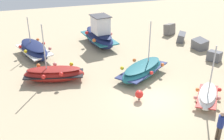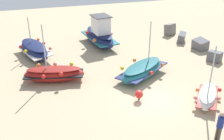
{
  "view_description": "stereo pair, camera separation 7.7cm",
  "coord_description": "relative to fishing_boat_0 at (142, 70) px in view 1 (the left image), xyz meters",
  "views": [
    {
      "loc": [
        13.03,
        -6.71,
        9.09
      ],
      "look_at": [
        -2.89,
        -1.73,
        0.9
      ],
      "focal_mm": 43.08,
      "sensor_mm": 36.0,
      "label": 1
    },
    {
      "loc": [
        13.05,
        -6.63,
        9.09
      ],
      "look_at": [
        -2.89,
        -1.73,
        0.9
      ],
      "focal_mm": 43.08,
      "sensor_mm": 36.0,
      "label": 2
    }
  ],
  "objects": [
    {
      "name": "fishing_boat_0",
      "position": [
        0.0,
        0.0,
        0.0
      ],
      "size": [
        4.0,
        4.68,
        4.04
      ],
      "rotation": [
        0.0,
        0.0,
        5.31
      ],
      "color": "#1E6670",
      "rests_on": "ground_plane"
    },
    {
      "name": "fishing_boat_4",
      "position": [
        -1.25,
        -6.17,
        0.01
      ],
      "size": [
        2.37,
        4.42,
        4.17
      ],
      "rotation": [
        0.0,
        0.0,
        1.35
      ],
      "color": "maroon",
      "rests_on": "ground_plane"
    },
    {
      "name": "fishing_boat_2",
      "position": [
        4.29,
        2.49,
        -0.12
      ],
      "size": [
        3.09,
        2.83,
        3.94
      ],
      "rotation": [
        0.0,
        0.0,
        2.45
      ],
      "color": "white",
      "rests_on": "ground_plane"
    },
    {
      "name": "fishing_boat_5",
      "position": [
        -6.15,
        -7.3,
        0.09
      ],
      "size": [
        4.76,
        3.08,
        3.37
      ],
      "rotation": [
        0.0,
        0.0,
        0.34
      ],
      "color": "navy",
      "rests_on": "ground_plane"
    },
    {
      "name": "ground_plane",
      "position": [
        2.93,
        -0.58,
        -0.54
      ],
      "size": [
        54.01,
        54.01,
        0.0
      ],
      "primitive_type": "plane",
      "color": "tan"
    },
    {
      "name": "fishing_boat_3",
      "position": [
        -7.22,
        -1.3,
        0.44
      ],
      "size": [
        5.25,
        2.6,
        2.92
      ],
      "rotation": [
        0.0,
        0.0,
        0.16
      ],
      "color": "navy",
      "rests_on": "ground_plane"
    },
    {
      "name": "person_walking",
      "position": [
        7.46,
        0.91,
        0.42
      ],
      "size": [
        0.32,
        0.32,
        1.67
      ],
      "rotation": [
        0.0,
        0.0,
        4.83
      ],
      "color": "brown",
      "rests_on": "ground_plane"
    },
    {
      "name": "mooring_buoy_0",
      "position": [
        2.88,
        -1.44,
        -0.11
      ],
      "size": [
        0.51,
        0.51,
        0.69
      ],
      "color": "#3F3F42",
      "rests_on": "ground_plane"
    }
  ]
}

